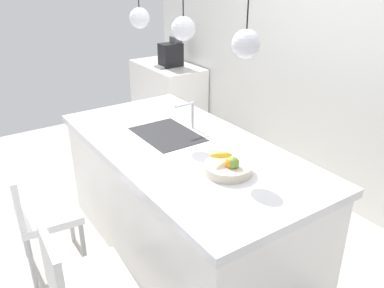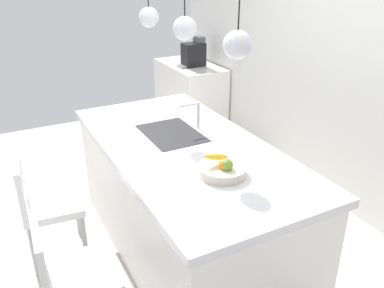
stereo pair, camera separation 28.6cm
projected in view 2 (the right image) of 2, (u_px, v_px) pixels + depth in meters
The scene contains 13 objects.
floor at pixel (186, 248), 3.35m from camera, with size 6.60×6.60×0.00m, color #BCB7AD.
back_wall at pixel (355, 70), 3.51m from camera, with size 6.00×0.10×2.60m, color white.
kitchen_island at pixel (186, 199), 3.16m from camera, with size 2.22×1.10×0.94m.
sink_basin at pixel (172, 134), 3.16m from camera, with size 0.56×0.40×0.02m, color #2D2D30.
faucet at pixel (196, 112), 3.19m from camera, with size 0.02×0.17×0.22m.
fruit_bowl at pixel (222, 169), 2.54m from camera, with size 0.31×0.31×0.15m.
side_counter at pixel (190, 95), 5.64m from camera, with size 1.10×0.60×0.88m, color white.
coffee_machine at pixel (194, 54), 5.30m from camera, with size 0.20×0.35×0.38m.
chair_near at pixel (43, 201), 3.07m from camera, with size 0.50×0.47×0.87m.
chair_middle at pixel (69, 274), 2.37m from camera, with size 0.46×0.45×0.86m.
pendant_light_left at pixel (149, 17), 3.10m from camera, with size 0.16×0.16×0.76m.
pendant_light_center at pixel (185, 28), 2.61m from camera, with size 0.16×0.16×0.76m.
pendant_light_right at pixel (237, 44), 2.12m from camera, with size 0.16×0.16×0.76m.
Camera 2 is at (2.40, -1.21, 2.19)m, focal length 37.85 mm.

